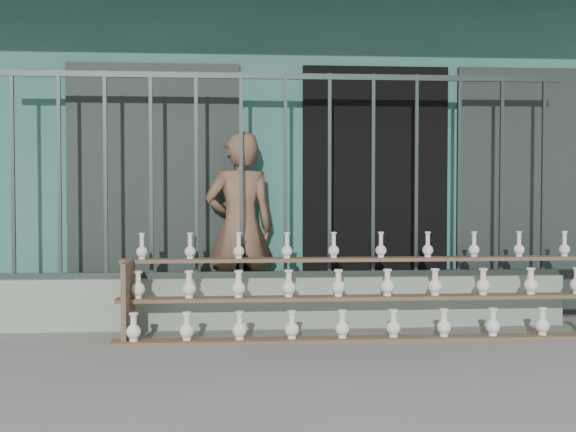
{
  "coord_description": "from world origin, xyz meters",
  "views": [
    {
      "loc": [
        -0.46,
        -5.06,
        1.21
      ],
      "look_at": [
        0.0,
        1.0,
        1.0
      ],
      "focal_mm": 45.0,
      "sensor_mm": 36.0,
      "label": 1
    }
  ],
  "objects": [
    {
      "name": "ground",
      "position": [
        0.0,
        0.0,
        0.0
      ],
      "size": [
        60.0,
        60.0,
        0.0
      ],
      "primitive_type": "plane",
      "color": "slate"
    },
    {
      "name": "workshop_building",
      "position": [
        0.0,
        4.23,
        1.62
      ],
      "size": [
        7.4,
        6.6,
        3.21
      ],
      "color": "#30665C",
      "rests_on": "ground"
    },
    {
      "name": "parapet_wall",
      "position": [
        0.0,
        1.3,
        0.23
      ],
      "size": [
        5.0,
        0.2,
        0.45
      ],
      "primitive_type": "cube",
      "color": "gray",
      "rests_on": "ground"
    },
    {
      "name": "security_fence",
      "position": [
        -0.0,
        1.3,
        1.35
      ],
      "size": [
        5.0,
        0.04,
        1.8
      ],
      "color": "#283330",
      "rests_on": "parapet_wall"
    },
    {
      "name": "shelf_rack",
      "position": [
        0.83,
        0.89,
        0.36
      ],
      "size": [
        4.5,
        0.68,
        0.85
      ],
      "color": "brown",
      "rests_on": "ground"
    },
    {
      "name": "elderly_woman",
      "position": [
        -0.4,
        1.55,
        0.87
      ],
      "size": [
        0.68,
        0.49,
        1.75
      ],
      "primitive_type": "imported",
      "rotation": [
        0.0,
        0.0,
        3.26
      ],
      "color": "brown",
      "rests_on": "ground"
    }
  ]
}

